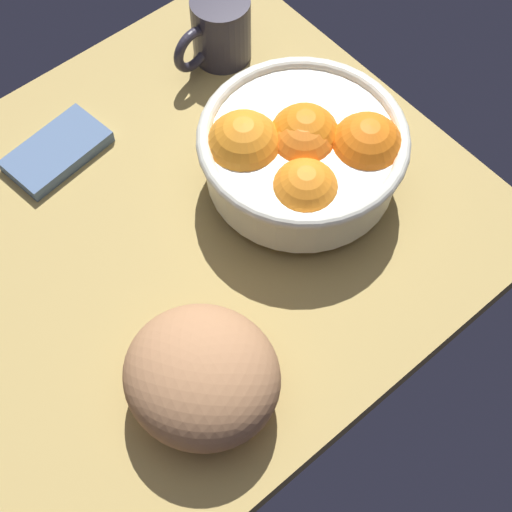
{
  "coord_description": "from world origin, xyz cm",
  "views": [
    {
      "loc": [
        22.83,
        40.17,
        72.07
      ],
      "look_at": [
        -1.87,
        10.92,
        5.0
      ],
      "focal_mm": 53.26,
      "sensor_mm": 36.0,
      "label": 1
    }
  ],
  "objects_px": {
    "bread_loaf": "(202,376)",
    "mug": "(219,30)",
    "napkin_folded": "(57,151)",
    "fruit_bowl": "(302,153)"
  },
  "relations": [
    {
      "from": "bread_loaf",
      "to": "mug",
      "type": "bearing_deg",
      "value": -130.76
    },
    {
      "from": "napkin_folded",
      "to": "mug",
      "type": "bearing_deg",
      "value": -179.78
    },
    {
      "from": "fruit_bowl",
      "to": "mug",
      "type": "height_order",
      "value": "fruit_bowl"
    },
    {
      "from": "bread_loaf",
      "to": "napkin_folded",
      "type": "distance_m",
      "value": 0.35
    },
    {
      "from": "mug",
      "to": "bread_loaf",
      "type": "bearing_deg",
      "value": 49.24
    },
    {
      "from": "napkin_folded",
      "to": "fruit_bowl",
      "type": "bearing_deg",
      "value": 131.67
    },
    {
      "from": "fruit_bowl",
      "to": "napkin_folded",
      "type": "xyz_separation_m",
      "value": [
        0.19,
        -0.21,
        -0.05
      ]
    },
    {
      "from": "fruit_bowl",
      "to": "bread_loaf",
      "type": "relative_size",
      "value": 1.54
    },
    {
      "from": "fruit_bowl",
      "to": "bread_loaf",
      "type": "distance_m",
      "value": 0.27
    },
    {
      "from": "bread_loaf",
      "to": "fruit_bowl",
      "type": "bearing_deg",
      "value": -151.82
    }
  ]
}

